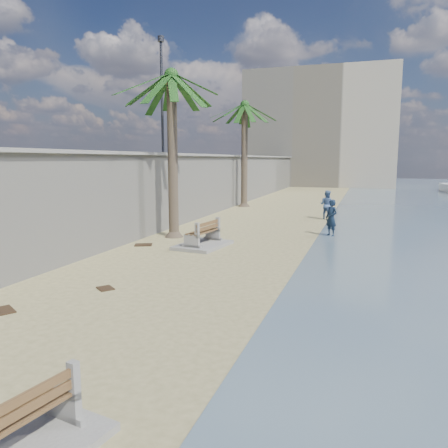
# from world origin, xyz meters

# --- Properties ---
(ground_plane) EXTENTS (140.00, 140.00, 0.00)m
(ground_plane) POSITION_xyz_m (0.00, 0.00, 0.00)
(ground_plane) COLOR tan
(seawall) EXTENTS (0.45, 70.00, 3.50)m
(seawall) POSITION_xyz_m (-5.20, 20.00, 1.75)
(seawall) COLOR gray
(seawall) RESTS_ON ground_plane
(wall_cap) EXTENTS (0.80, 70.00, 0.12)m
(wall_cap) POSITION_xyz_m (-5.20, 20.00, 3.55)
(wall_cap) COLOR gray
(wall_cap) RESTS_ON seawall
(end_building) EXTENTS (18.00, 12.00, 14.00)m
(end_building) POSITION_xyz_m (-2.00, 52.00, 7.00)
(end_building) COLOR #B7AA93
(end_building) RESTS_ON ground_plane
(bench_near) EXTENTS (1.67, 2.17, 0.82)m
(bench_near) POSITION_xyz_m (0.33, -3.04, 0.36)
(bench_near) COLOR gray
(bench_near) RESTS_ON ground_plane
(bench_far) EXTENTS (1.86, 2.48, 0.96)m
(bench_far) POSITION_xyz_m (-1.94, 8.80, 0.42)
(bench_far) COLOR gray
(bench_far) RESTS_ON ground_plane
(palm_mid) EXTENTS (5.00, 5.00, 7.61)m
(palm_mid) POSITION_xyz_m (-3.88, 10.40, 6.62)
(palm_mid) COLOR brown
(palm_mid) RESTS_ON ground_plane
(palm_back) EXTENTS (5.00, 5.00, 7.90)m
(palm_back) POSITION_xyz_m (-4.29, 23.12, 6.90)
(palm_back) COLOR brown
(palm_back) RESTS_ON ground_plane
(streetlight) EXTENTS (0.28, 0.28, 5.12)m
(streetlight) POSITION_xyz_m (-5.10, 12.00, 6.64)
(streetlight) COLOR #2D2D33
(streetlight) RESTS_ON wall_cap
(person_a) EXTENTS (0.79, 0.77, 1.83)m
(person_a) POSITION_xyz_m (2.52, 12.72, 0.92)
(person_a) COLOR #142237
(person_a) RESTS_ON ground_plane
(person_b) EXTENTS (1.05, 0.94, 1.78)m
(person_b) POSITION_xyz_m (1.84, 18.16, 0.89)
(person_b) COLOR #4A6899
(person_b) RESTS_ON ground_plane
(debris_b) EXTENTS (0.77, 0.73, 0.03)m
(debris_b) POSITION_xyz_m (-3.60, 0.71, 0.01)
(debris_b) COLOR #382616
(debris_b) RESTS_ON ground_plane
(debris_c) EXTENTS (0.82, 0.75, 0.03)m
(debris_c) POSITION_xyz_m (-4.26, 8.37, 0.01)
(debris_c) COLOR #382616
(debris_c) RESTS_ON ground_plane
(debris_d) EXTENTS (0.57, 0.56, 0.03)m
(debris_d) POSITION_xyz_m (-2.38, 2.89, 0.01)
(debris_d) COLOR #382616
(debris_d) RESTS_ON ground_plane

